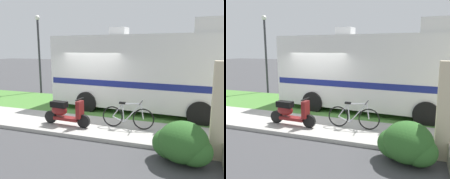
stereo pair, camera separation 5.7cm
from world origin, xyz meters
The scene contains 8 objects.
ground_plane centered at (0.00, 0.00, 0.00)m, with size 80.00×80.00×0.00m, color #424244.
sidewalk centered at (0.00, -1.20, 0.06)m, with size 24.00×2.00×0.12m.
grass_strip centered at (0.00, 1.50, 0.04)m, with size 24.00×3.40×0.08m.
motorhome_rv centered at (2.02, 1.59, 1.76)m, with size 7.77×3.09×3.69m.
scooter centered at (-0.12, -1.50, 0.58)m, with size 1.73×0.50×0.97m.
bicycle centered at (1.95, -1.08, 0.50)m, with size 1.71×0.52×0.90m.
bush_by_porch centered at (3.72, -2.69, 0.47)m, with size 1.40×1.05×0.99m.
street_lamp_post centered at (-4.77, 3.60, 2.73)m, with size 0.28×0.28×4.53m.
Camera 1 is at (3.87, -8.11, 2.70)m, focal length 37.50 mm.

